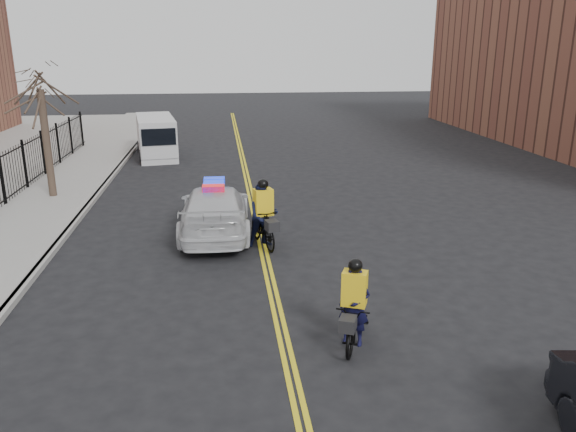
# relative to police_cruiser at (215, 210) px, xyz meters

# --- Properties ---
(ground) EXTENTS (120.00, 120.00, 0.00)m
(ground) POSITION_rel_police_cruiser_xyz_m (1.37, -5.10, -0.76)
(ground) COLOR black
(ground) RESTS_ON ground
(center_line_left) EXTENTS (0.10, 60.00, 0.01)m
(center_line_left) POSITION_rel_police_cruiser_xyz_m (1.29, 2.90, -0.76)
(center_line_left) COLOR yellow
(center_line_left) RESTS_ON ground
(center_line_right) EXTENTS (0.10, 60.00, 0.01)m
(center_line_right) POSITION_rel_police_cruiser_xyz_m (1.45, 2.90, -0.76)
(center_line_right) COLOR yellow
(center_line_right) RESTS_ON ground
(sidewalk) EXTENTS (3.00, 60.00, 0.15)m
(sidewalk) POSITION_rel_police_cruiser_xyz_m (-6.13, 2.90, -0.69)
(sidewalk) COLOR gray
(sidewalk) RESTS_ON ground
(curb) EXTENTS (0.20, 60.00, 0.15)m
(curb) POSITION_rel_police_cruiser_xyz_m (-4.63, 2.90, -0.69)
(curb) COLOR gray
(curb) RESTS_ON ground
(street_tree) EXTENTS (3.20, 3.20, 4.80)m
(street_tree) POSITION_rel_police_cruiser_xyz_m (-6.23, 4.90, 2.77)
(street_tree) COLOR #3A2C22
(street_tree) RESTS_ON sidewalk
(police_cruiser) EXTENTS (2.24, 5.26, 1.67)m
(police_cruiser) POSITION_rel_police_cruiser_xyz_m (0.00, 0.00, 0.00)
(police_cruiser) COLOR silver
(police_cruiser) RESTS_ON ground
(cargo_van) EXTENTS (2.58, 5.22, 2.09)m
(cargo_van) POSITION_rel_police_cruiser_xyz_m (-3.10, 13.20, 0.26)
(cargo_van) COLOR silver
(cargo_van) RESTS_ON ground
(cyclist_near) EXTENTS (1.30, 1.93, 1.80)m
(cyclist_near) POSITION_rel_police_cruiser_xyz_m (2.72, -7.22, -0.14)
(cyclist_near) COLOR black
(cyclist_near) RESTS_ON ground
(cyclist_far) EXTENTS (1.06, 2.09, 2.03)m
(cyclist_far) POSITION_rel_police_cruiser_xyz_m (1.42, -1.35, 0.04)
(cyclist_far) COLOR black
(cyclist_far) RESTS_ON ground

